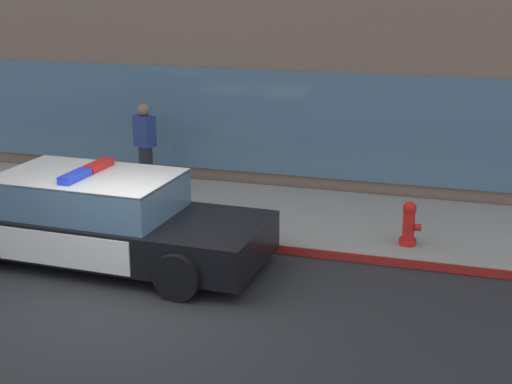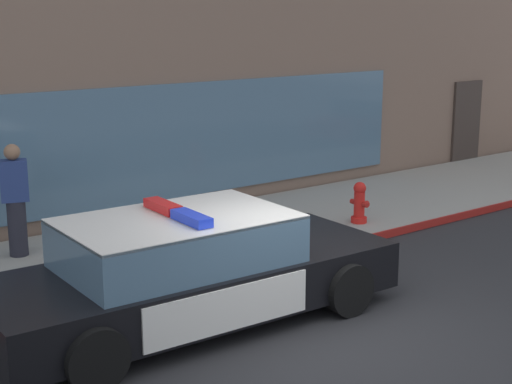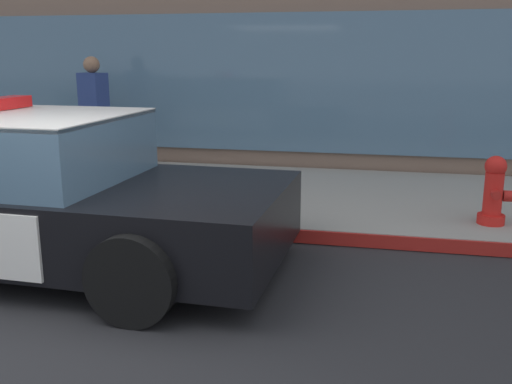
% 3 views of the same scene
% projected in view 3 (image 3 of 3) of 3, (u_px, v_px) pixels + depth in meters
% --- Properties ---
extents(ground, '(48.00, 48.00, 0.00)m').
position_uv_depth(ground, '(27.00, 331.00, 4.08)').
color(ground, '#262628').
extents(sidewalk, '(48.00, 3.26, 0.15)m').
position_uv_depth(sidewalk, '(200.00, 192.00, 7.84)').
color(sidewalk, gray).
rests_on(sidewalk, ground).
extents(curb_red_paint, '(28.80, 0.04, 0.14)m').
position_uv_depth(curb_red_paint, '(153.00, 227.00, 6.27)').
color(curb_red_paint, maroon).
rests_on(curb_red_paint, ground).
extents(police_cruiser, '(5.23, 2.23, 1.49)m').
position_uv_depth(police_cruiser, '(0.00, 189.00, 5.34)').
color(police_cruiser, black).
rests_on(police_cruiser, ground).
extents(fire_hydrant, '(0.34, 0.39, 0.73)m').
position_uv_depth(fire_hydrant, '(494.00, 191.00, 6.04)').
color(fire_hydrant, red).
rests_on(fire_hydrant, sidewalk).
extents(pedestrian_on_sidewalk, '(0.46, 0.38, 1.71)m').
position_uv_depth(pedestrian_on_sidewalk, '(95.00, 114.00, 8.74)').
color(pedestrian_on_sidewalk, '#23232D').
rests_on(pedestrian_on_sidewalk, sidewalk).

